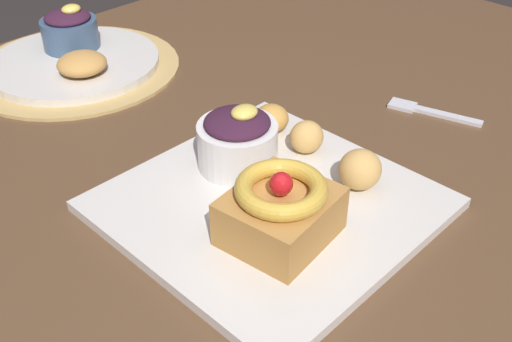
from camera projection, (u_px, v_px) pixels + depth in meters
The scene contains 12 objects.
dining_table at pixel (233, 219), 0.78m from camera, with size 1.45×1.05×0.73m.
woven_placemat at pixel (75, 68), 0.94m from camera, with size 0.32×0.32×0.01m, color tan.
front_plate at pixel (269, 204), 0.66m from camera, with size 0.31×0.31×0.01m, color silver.
cake_slice at pixel (280, 210), 0.59m from camera, with size 0.11×0.10×0.07m.
berry_ramekin at pixel (238, 140), 0.69m from camera, with size 0.09×0.09×0.08m.
fritter_front at pixel (360, 169), 0.66m from camera, with size 0.05×0.05×0.04m, color tan.
fritter_middle at pixel (272, 118), 0.76m from camera, with size 0.04×0.04×0.03m, color gold.
fritter_back at pixel (307, 137), 0.72m from camera, with size 0.04×0.04×0.04m, color tan.
back_plate at pixel (74, 63), 0.94m from camera, with size 0.26×0.26×0.01m, color silver.
back_ramekin at pixel (70, 29), 0.95m from camera, with size 0.09×0.09×0.07m.
back_pastry at pixel (82, 64), 0.88m from camera, with size 0.07×0.07×0.03m, color #C68E47.
fork at pixel (427, 111), 0.83m from camera, with size 0.05×0.13×0.00m.
Camera 1 is at (-0.41, -0.44, 1.15)m, focal length 43.39 mm.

